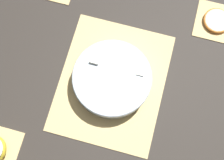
% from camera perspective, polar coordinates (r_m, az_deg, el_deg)
% --- Properties ---
extents(ground_plane, '(6.00, 6.00, 0.00)m').
position_cam_1_polar(ground_plane, '(1.06, 0.00, -0.44)').
color(ground_plane, '#2D2823').
extents(bamboo_mat_center, '(0.43, 0.35, 0.01)m').
position_cam_1_polar(bamboo_mat_center, '(1.06, 0.00, -0.40)').
color(bamboo_mat_center, '#D6B775').
rests_on(bamboo_mat_center, ground_plane).
extents(coaster_mat_far_left, '(0.15, 0.15, 0.01)m').
position_cam_1_polar(coaster_mat_far_left, '(1.20, 18.53, 10.08)').
color(coaster_mat_far_left, '#D6B775').
rests_on(coaster_mat_far_left, ground_plane).
extents(fruit_salad_bowl, '(0.26, 0.26, 0.08)m').
position_cam_1_polar(fruit_salad_bowl, '(1.02, 0.04, 0.16)').
color(fruit_salad_bowl, silver).
rests_on(fruit_salad_bowl, bamboo_mat_center).
extents(grapefruit_slice, '(0.10, 0.10, 0.01)m').
position_cam_1_polar(grapefruit_slice, '(1.19, 18.66, 10.26)').
color(grapefruit_slice, '#B2231E').
rests_on(grapefruit_slice, coaster_mat_far_left).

